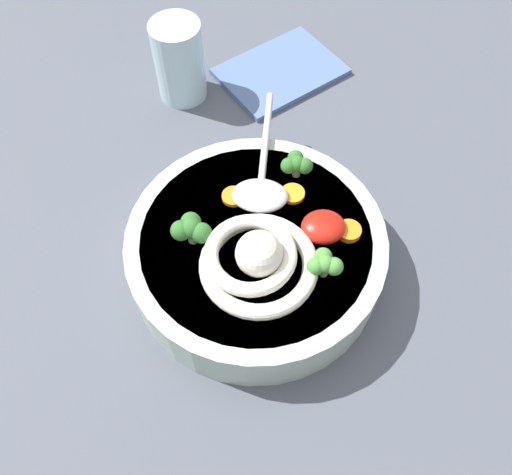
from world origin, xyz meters
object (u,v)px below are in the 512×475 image
(soup_spoon, at_px, (261,185))
(soup_bowl, at_px, (256,252))
(noodle_pile, at_px, (257,259))
(drinking_glass, at_px, (179,61))
(folded_napkin, at_px, (280,72))

(soup_spoon, bearing_deg, soup_bowl, 180.00)
(soup_bowl, distance_m, noodle_pile, 0.06)
(drinking_glass, bearing_deg, noodle_pile, 100.26)
(soup_bowl, xyz_separation_m, drinking_glass, (0.06, -0.29, 0.02))
(drinking_glass, relative_size, folded_napkin, 0.66)
(soup_bowl, xyz_separation_m, folded_napkin, (-0.08, -0.31, -0.03))
(soup_bowl, relative_size, folded_napkin, 1.65)
(noodle_pile, relative_size, folded_napkin, 0.79)
(soup_spoon, relative_size, drinking_glass, 1.61)
(drinking_glass, bearing_deg, folded_napkin, -171.96)
(soup_bowl, xyz_separation_m, noodle_pile, (0.00, 0.03, 0.05))
(noodle_pile, bearing_deg, folded_napkin, -103.36)
(soup_bowl, bearing_deg, soup_spoon, -102.71)
(noodle_pile, bearing_deg, soup_spoon, -100.60)
(soup_bowl, relative_size, drinking_glass, 2.49)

